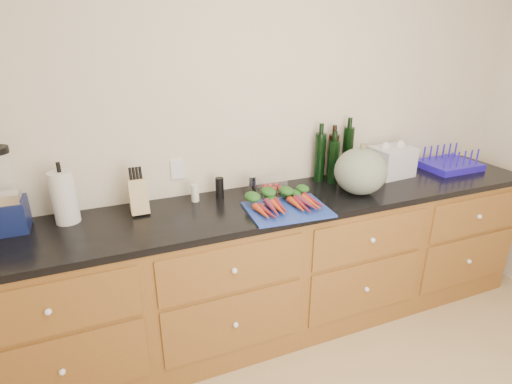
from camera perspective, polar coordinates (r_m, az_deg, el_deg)
name	(u,v)px	position (r m, az deg, el deg)	size (l,w,h in m)	color
wall_back	(265,131)	(2.66, 1.24, 8.66)	(4.10, 0.05, 2.60)	beige
cabinets	(283,267)	(2.72, 3.89, -10.61)	(3.60, 0.64, 0.90)	brown
countertop	(285,202)	(2.50, 4.12, -1.45)	(3.64, 0.62, 0.04)	black
cutting_board	(287,209)	(2.33, 4.50, -2.51)	(0.47, 0.35, 0.01)	#1E389A
carrots	(284,202)	(2.36, 4.02, -1.40)	(0.41, 0.30, 0.06)	red
squash	(361,171)	(2.62, 14.71, 2.89)	(0.33, 0.33, 0.30)	#5E6C5B
blender_appliance	(4,196)	(2.39, -32.37, -0.47)	(0.18, 0.18, 0.45)	#0F194A
paper_towel	(64,197)	(2.37, -25.71, -0.70)	(0.13, 0.13, 0.29)	silver
knife_block	(138,196)	(2.37, -16.46, -0.58)	(0.10, 0.10, 0.20)	tan
grinder_salt	(195,193)	(2.47, -8.70, -0.13)	(0.05, 0.05, 0.11)	silver
grinder_pepper	(220,188)	(2.50, -5.22, 0.60)	(0.05, 0.05, 0.13)	black
canister_chrome	(252,184)	(2.57, -0.54, 1.09)	(0.05, 0.05, 0.11)	silver
tomato_box	(272,185)	(2.62, 2.36, 1.03)	(0.16, 0.13, 0.07)	white
bottles	(334,157)	(2.83, 11.02, 4.95)	(0.30, 0.15, 0.36)	black
grocery_bag	(391,162)	(3.04, 18.73, 4.15)	(0.28, 0.23, 0.21)	white
dish_rack	(449,163)	(3.39, 25.85, 3.71)	(0.40, 0.32, 0.16)	#2416C4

